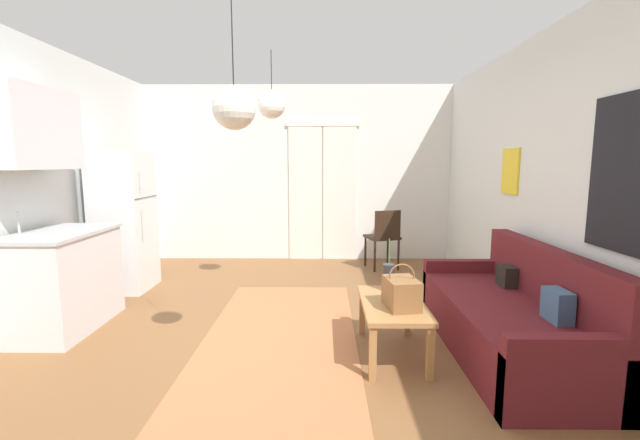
# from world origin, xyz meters

# --- Properties ---
(ground_plane) EXTENTS (5.28, 7.28, 0.10)m
(ground_plane) POSITION_xyz_m (0.00, 0.00, -0.05)
(ground_plane) COLOR brown
(wall_back) EXTENTS (4.88, 0.13, 2.67)m
(wall_back) POSITION_xyz_m (0.01, 3.39, 1.33)
(wall_back) COLOR white
(wall_back) RESTS_ON ground_plane
(wall_right) EXTENTS (0.12, 6.88, 2.67)m
(wall_right) POSITION_xyz_m (2.39, -0.00, 1.34)
(wall_right) COLOR silver
(wall_right) RESTS_ON ground_plane
(area_rug) EXTENTS (1.30, 3.10, 0.01)m
(area_rug) POSITION_xyz_m (0.02, 0.20, 0.01)
(area_rug) COLOR #B26B42
(area_rug) RESTS_ON ground_plane
(couch) EXTENTS (0.82, 1.95, 0.85)m
(couch) POSITION_xyz_m (1.91, 0.06, 0.27)
(couch) COLOR #5B191E
(couch) RESTS_ON ground_plane
(coffee_table) EXTENTS (0.48, 0.88, 0.43)m
(coffee_table) POSITION_xyz_m (0.94, 0.02, 0.37)
(coffee_table) COLOR #A87542
(coffee_table) RESTS_ON ground_plane
(bamboo_vase) EXTENTS (0.10, 0.10, 0.45)m
(bamboo_vase) POSITION_xyz_m (0.95, 0.32, 0.54)
(bamboo_vase) COLOR #2D2D33
(bamboo_vase) RESTS_ON coffee_table
(handbag) EXTENTS (0.26, 0.33, 0.34)m
(handbag) POSITION_xyz_m (0.98, -0.11, 0.54)
(handbag) COLOR brown
(handbag) RESTS_ON coffee_table
(refrigerator) EXTENTS (0.58, 0.63, 1.64)m
(refrigerator) POSITION_xyz_m (-1.96, 1.73, 0.82)
(refrigerator) COLOR white
(refrigerator) RESTS_ON ground_plane
(kitchen_counter) EXTENTS (0.63, 1.05, 2.15)m
(kitchen_counter) POSITION_xyz_m (-2.00, 0.52, 0.82)
(kitchen_counter) COLOR silver
(kitchen_counter) RESTS_ON ground_plane
(accent_chair) EXTENTS (0.52, 0.50, 0.85)m
(accent_chair) POSITION_xyz_m (1.25, 2.68, 0.49)
(accent_chair) COLOR black
(accent_chair) RESTS_ON ground_plane
(pendant_lamp_near) EXTENTS (0.28, 0.28, 0.96)m
(pendant_lamp_near) POSITION_xyz_m (-0.17, -0.42, 1.85)
(pendant_lamp_near) COLOR black
(pendant_lamp_far) EXTENTS (0.30, 0.30, 0.70)m
(pendant_lamp_far) POSITION_xyz_m (-0.15, 1.41, 2.12)
(pendant_lamp_far) COLOR black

